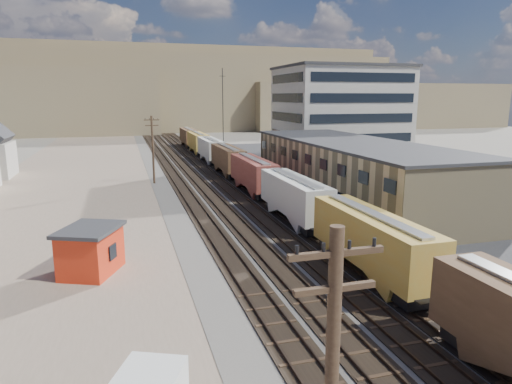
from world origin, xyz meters
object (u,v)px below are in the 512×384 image
object	(u,v)px
freight_train	(239,165)
maintenance_shed	(91,250)
utility_pole_north	(153,148)
parked_car_blue	(381,174)

from	to	relation	value
freight_train	maintenance_shed	size ratio (longest dim) A/B	20.59
freight_train	maintenance_shed	bearing A→B (deg)	-121.14
utility_pole_north	parked_car_blue	size ratio (longest dim) A/B	1.87
freight_train	maintenance_shed	xyz separation A→B (m)	(-19.18, -31.74, -1.02)
maintenance_shed	utility_pole_north	bearing A→B (deg)	78.80
maintenance_shed	parked_car_blue	world-z (taller)	maintenance_shed
freight_train	parked_car_blue	size ratio (longest dim) A/B	22.35
freight_train	maintenance_shed	distance (m)	37.10
parked_car_blue	freight_train	bearing A→B (deg)	139.11
parked_car_blue	utility_pole_north	bearing A→B (deg)	136.57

